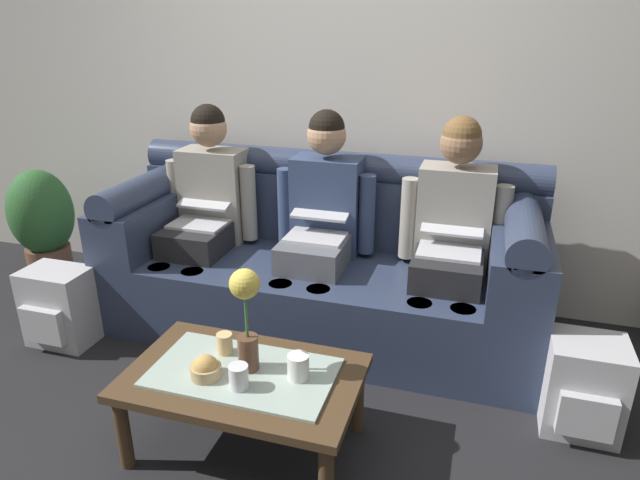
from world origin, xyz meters
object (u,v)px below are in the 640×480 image
backpack_right (583,387)px  potted_plant (43,222)px  person_middle (321,217)px  backpack_left (59,307)px  cup_near_left (225,343)px  flower_vase (246,311)px  cup_near_right (239,376)px  person_right (452,230)px  couch (322,265)px  snack_bowl (206,369)px  coffee_table (244,382)px  cup_far_center (298,367)px  person_left (206,205)px

backpack_right → potted_plant: size_ratio=0.54×
person_middle → backpack_left: size_ratio=2.87×
cup_near_left → potted_plant: 2.01m
flower_vase → cup_near_right: size_ratio=4.59×
backpack_left → person_right: bearing=16.9°
couch → cup_near_right: size_ratio=25.04×
flower_vase → backpack_left: 1.45m
snack_bowl → backpack_left: 1.31m
person_right → cup_near_right: person_right is taller
coffee_table → backpack_right: (1.33, 0.53, -0.11)m
coffee_table → flower_vase: 0.31m
cup_near_left → backpack_left: 1.24m
coffee_table → cup_far_center: (0.22, 0.02, 0.10)m
cup_near_right → flower_vase: bearing=96.7°
person_left → potted_plant: person_left is taller
cup_far_center → backpack_right: size_ratio=0.24×
cup_far_center → snack_bowl: bearing=-164.3°
person_right → cup_far_center: size_ratio=12.23×
couch → backpack_left: 1.44m
cup_near_right → backpack_left: (-1.33, 0.55, -0.21)m
cup_near_right → potted_plant: potted_plant is taller
flower_vase → cup_near_right: flower_vase is taller
flower_vase → backpack_left: flower_vase is taller
person_middle → cup_near_right: (0.03, -1.16, -0.24)m
flower_vase → snack_bowl: bearing=-144.4°
person_right → coffee_table: 1.32m
cup_far_center → potted_plant: 2.35m
backpack_right → backpack_left: bearing=-178.4°
person_middle → backpack_left: 1.50m
cup_near_right → coffee_table: bearing=107.8°
couch → backpack_left: bearing=-154.8°
person_middle → cup_near_right: person_middle is taller
cup_near_right → backpack_left: 1.45m
person_left → couch: bearing=0.3°
snack_bowl → cup_near_left: size_ratio=1.40×
person_right → backpack_left: 2.13m
flower_vase → cup_far_center: (0.21, -0.00, -0.21)m
backpack_left → flower_vase: bearing=-18.3°
couch → person_right: 0.76m
person_left → person_right: (1.40, 0.00, -0.00)m
backpack_right → potted_plant: 3.27m
coffee_table → backpack_left: bearing=160.5°
person_right → snack_bowl: size_ratio=10.06×
person_middle → backpack_left: person_middle is taller
snack_bowl → potted_plant: potted_plant is taller
couch → potted_plant: 1.89m
person_left → backpack_left: size_ratio=2.87×
cup_near_left → cup_far_center: bearing=-12.5°
cup_far_center → backpack_left: 1.60m
person_left → cup_near_right: bearing=-57.9°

